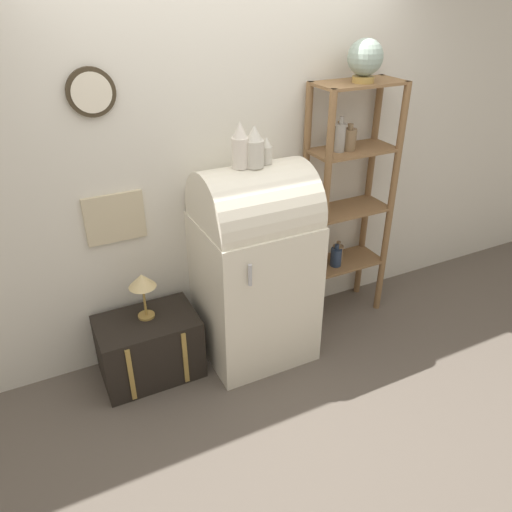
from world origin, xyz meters
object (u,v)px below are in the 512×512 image
vase_left (240,146)px  vase_center (254,148)px  suitcase_trunk (149,347)px  globe (365,59)px  vase_right (266,151)px  refrigerator (254,262)px  desk_lamp (142,283)px

vase_left → vase_center: (0.08, -0.02, -0.01)m
suitcase_trunk → globe: bearing=1.1°
vase_left → vase_right: 0.18m
globe → refrigerator: bearing=-172.8°
refrigerator → vase_left: vase_left is taller
suitcase_trunk → vase_center: vase_center is taller
globe → vase_right: size_ratio=1.64×
globe → vase_right: 0.90m
vase_right → desk_lamp: (-0.83, 0.10, -0.78)m
vase_left → desk_lamp: size_ratio=0.86×
globe → vase_right: bearing=-172.5°
refrigerator → globe: globe is taller
refrigerator → vase_right: (0.09, 0.01, 0.76)m
globe → desk_lamp: 2.02m
refrigerator → vase_center: vase_center is taller
suitcase_trunk → vase_left: bearing=-5.9°
refrigerator → vase_left: size_ratio=5.03×
vase_center → vase_right: (0.09, 0.02, -0.04)m
vase_right → refrigerator: bearing=-175.9°
vase_right → desk_lamp: size_ratio=0.50×
refrigerator → vase_right: bearing=4.1°
desk_lamp → globe: bearing=-0.2°
suitcase_trunk → vase_right: bearing=-4.6°
vase_center → globe: bearing=8.1°
suitcase_trunk → desk_lamp: 0.49m
refrigerator → desk_lamp: (-0.74, 0.11, -0.02)m
suitcase_trunk → desk_lamp: bearing=66.4°
desk_lamp → refrigerator: bearing=-8.5°
desk_lamp → suitcase_trunk: bearing=-113.6°
vase_right → vase_center: bearing=-166.7°
vase_right → globe: bearing=7.5°
globe → vase_left: size_ratio=0.96×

